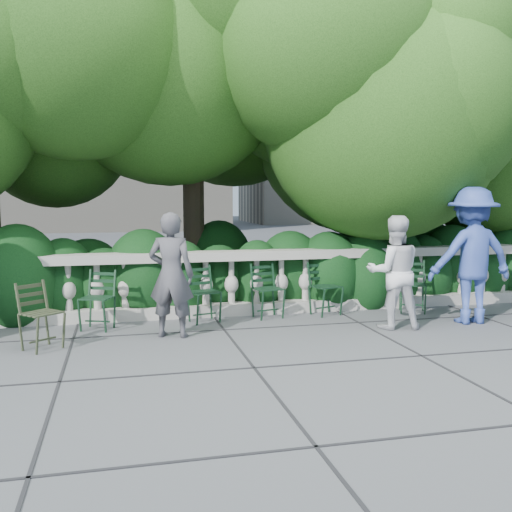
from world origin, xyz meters
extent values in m
plane|color=#4A4C51|center=(0.00, 0.00, 0.00)|extent=(90.00, 90.00, 0.00)
cube|color=#9E998E|center=(0.00, 1.80, 0.09)|extent=(12.00, 0.32, 0.18)
cube|color=#9E998E|center=(0.00, 1.80, 0.93)|extent=(12.00, 0.36, 0.14)
cylinder|color=#3F3023|center=(-0.50, 4.00, 1.70)|extent=(0.40, 0.40, 3.40)
ellipsoid|color=#1A3D10|center=(-0.50, 3.48, 4.44)|extent=(6.24, 6.24, 4.68)
cylinder|color=#3F3023|center=(3.00, 3.30, 1.50)|extent=(0.40, 0.40, 3.00)
ellipsoid|color=#1A3D10|center=(3.00, 2.84, 3.92)|extent=(5.52, 5.52, 4.14)
cylinder|color=#3F3023|center=(6.00, 3.80, 1.30)|extent=(0.40, 0.40, 2.60)
imported|color=#48474C|center=(-1.23, 0.60, 0.82)|extent=(0.70, 0.58, 1.65)
imported|color=silver|center=(1.84, 0.39, 0.79)|extent=(0.88, 0.75, 1.58)
imported|color=#354C9F|center=(3.08, 0.45, 0.99)|extent=(1.30, 0.78, 1.98)
camera|label=1|loc=(-1.87, -6.82, 1.85)|focal=40.00mm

